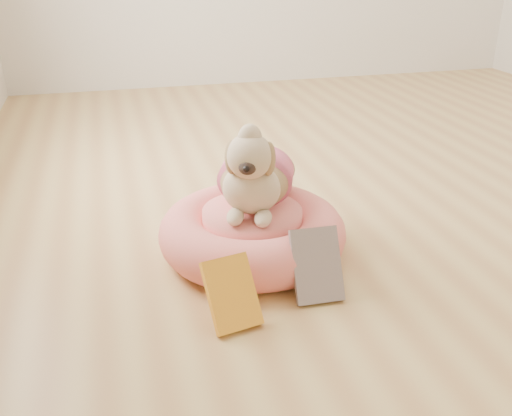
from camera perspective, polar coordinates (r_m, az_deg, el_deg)
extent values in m
plane|color=tan|center=(2.68, 15.80, 2.30)|extent=(4.50, 4.50, 0.00)
cylinder|color=#F96167|center=(1.99, -0.37, -3.25)|extent=(0.47, 0.47, 0.10)
torus|color=#F96167|center=(1.97, -0.37, -2.38)|extent=(0.65, 0.65, 0.17)
cylinder|color=#F96167|center=(1.96, -0.38, -1.36)|extent=(0.34, 0.34, 0.09)
cube|color=yellow|center=(1.62, -2.45, -8.53)|extent=(0.16, 0.17, 0.19)
cube|color=silver|center=(1.74, 6.09, -5.70)|extent=(0.15, 0.14, 0.21)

